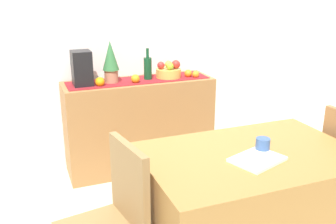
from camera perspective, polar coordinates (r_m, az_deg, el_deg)
The scene contains 19 objects.
ground_plane at distance 3.04m, azimuth 2.06°, elevation -15.27°, with size 6.40×6.40×0.02m, color beige.
room_wall_rear at distance 3.65m, azimuth -5.22°, elevation 13.26°, with size 6.40×0.06×2.70m, color silver.
sideboard_console at distance 3.60m, azimuth -4.22°, elevation -1.90°, with size 1.36×0.42×0.85m, color #9A693B.
table_runner at distance 3.48m, azimuth -4.39°, elevation 4.74°, with size 1.27×0.32×0.01m, color maroon.
fruit_bowl at distance 3.56m, azimuth 0.06°, elevation 5.82°, with size 0.23×0.23×0.08m, color gold.
apple_front at distance 3.58m, azimuth 0.07°, elevation 7.10°, with size 0.07×0.07×0.07m, color gold.
apple_upper at distance 3.50m, azimuth 0.32°, elevation 6.82°, with size 0.07×0.07×0.07m, color #8FAC2C.
apple_rear at distance 3.53m, azimuth -1.05°, elevation 6.95°, with size 0.07×0.07×0.07m, color red.
apple_center at distance 3.55m, azimuth 1.17°, elevation 7.09°, with size 0.08×0.08×0.08m, color #B32B24.
wine_bottle at distance 3.48m, azimuth -3.03°, elevation 6.56°, with size 0.07×0.07×0.29m.
coffee_maker at distance 3.34m, azimuth -12.69°, elevation 6.34°, with size 0.16×0.18×0.30m, color black.
potted_plant at distance 3.37m, azimuth -8.53°, elevation 7.56°, with size 0.14×0.14×0.37m.
orange_loose_far at distance 3.38m, azimuth -4.87°, elevation 4.94°, with size 0.08×0.08×0.08m, color orange.
orange_loose_end at distance 3.57m, azimuth 4.13°, elevation 5.60°, with size 0.06×0.06×0.06m, color orange.
orange_loose_near_bowl at distance 3.59m, azimuth 3.01°, elevation 5.75°, with size 0.07×0.07×0.07m, color orange.
orange_loose_mid at distance 3.30m, azimuth -10.09°, elevation 4.44°, with size 0.08×0.08×0.08m, color orange.
dining_table at distance 2.48m, azimuth 11.67°, elevation -13.83°, with size 1.26×0.83×0.74m, color #A37137.
open_book at distance 2.21m, azimuth 13.12°, elevation -6.86°, with size 0.28×0.21×0.02m, color white.
coffee_cup at distance 2.32m, azimuth 13.89°, elevation -4.79°, with size 0.08×0.08×0.08m, color #365589.
Camera 1 is at (-1.02, -2.31, 1.68)m, focal length 41.03 mm.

